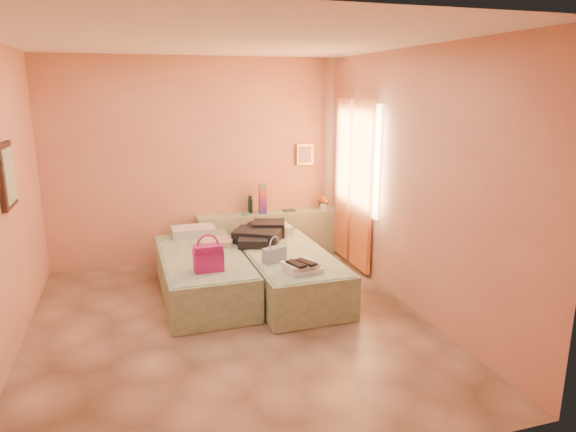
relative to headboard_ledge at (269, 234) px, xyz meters
name	(u,v)px	position (x,y,z in m)	size (l,w,h in m)	color
ground	(232,326)	(-0.98, -2.10, -0.33)	(4.50, 4.50, 0.00)	tan
room_walls	(236,146)	(-0.77, -1.53, 1.46)	(4.02, 4.51, 2.81)	tan
headboard_ledge	(269,234)	(0.00, 0.00, 0.00)	(2.05, 0.30, 0.65)	#9FAD8E
bed_left	(203,274)	(-1.13, -1.17, -0.08)	(0.90, 2.00, 0.50)	#A3BB96
bed_right	(287,272)	(-0.16, -1.41, -0.08)	(0.90, 2.00, 0.50)	#A3BB96
water_bottle	(250,205)	(-0.27, 0.04, 0.45)	(0.07, 0.07, 0.24)	#133621
rainbow_box	(263,199)	(-0.10, -0.03, 0.54)	(0.09, 0.09, 0.42)	#AD1567
small_dish	(246,214)	(-0.35, -0.06, 0.34)	(0.12, 0.12, 0.03)	#509476
green_book	(289,210)	(0.30, -0.02, 0.34)	(0.16, 0.12, 0.03)	#254630
flower_vase	(324,202)	(0.82, -0.04, 0.44)	(0.18, 0.18, 0.23)	white
magenta_handbag	(208,258)	(-1.14, -1.75, 0.32)	(0.30, 0.17, 0.29)	#AD1567
khaki_garment	(217,242)	(-0.90, -0.83, 0.21)	(0.38, 0.31, 0.07)	tan
clothes_pile	(261,233)	(-0.33, -0.83, 0.27)	(0.61, 0.61, 0.18)	black
blue_handbag	(274,255)	(-0.40, -1.69, 0.26)	(0.26, 0.11, 0.17)	#39548A
towel_stack	(303,267)	(-0.20, -2.08, 0.23)	(0.35, 0.30, 0.10)	white
sandal_pair	(301,263)	(-0.23, -2.13, 0.29)	(0.19, 0.25, 0.03)	black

